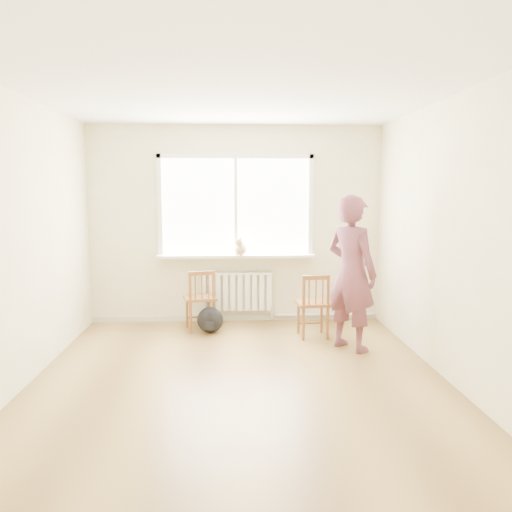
{
  "coord_description": "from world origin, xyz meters",
  "views": [
    {
      "loc": [
        -0.08,
        -4.63,
        1.81
      ],
      "look_at": [
        0.22,
        1.2,
        1.05
      ],
      "focal_mm": 35.0,
      "sensor_mm": 36.0,
      "label": 1
    }
  ],
  "objects": [
    {
      "name": "radiator",
      "position": [
        0.0,
        2.16,
        0.44
      ],
      "size": [
        1.0,
        0.12,
        0.55
      ],
      "color": "white",
      "rests_on": "back_wall"
    },
    {
      "name": "window",
      "position": [
        0.0,
        2.22,
        1.66
      ],
      "size": [
        2.12,
        0.05,
        1.42
      ],
      "color": "white",
      "rests_on": "back_wall"
    },
    {
      "name": "ceiling",
      "position": [
        0.0,
        0.0,
        2.7
      ],
      "size": [
        4.5,
        4.5,
        0.0
      ],
      "primitive_type": "plane",
      "rotation": [
        3.14,
        0.0,
        0.0
      ],
      "color": "white",
      "rests_on": "back_wall"
    },
    {
      "name": "heating_pipe",
      "position": [
        1.25,
        2.19,
        0.08
      ],
      "size": [
        1.4,
        0.04,
        0.04
      ],
      "primitive_type": "cylinder",
      "rotation": [
        0.0,
        1.57,
        0.0
      ],
      "color": "silver",
      "rests_on": "back_wall"
    },
    {
      "name": "windowsill",
      "position": [
        0.0,
        2.14,
        0.93
      ],
      "size": [
        2.15,
        0.22,
        0.04
      ],
      "primitive_type": "cube",
      "color": "white",
      "rests_on": "back_wall"
    },
    {
      "name": "floor",
      "position": [
        0.0,
        0.0,
        0.0
      ],
      "size": [
        4.5,
        4.5,
        0.0
      ],
      "primitive_type": "plane",
      "color": "#9E7A41",
      "rests_on": "ground"
    },
    {
      "name": "backpack",
      "position": [
        -0.35,
        1.65,
        0.17
      ],
      "size": [
        0.4,
        0.34,
        0.33
      ],
      "primitive_type": "ellipsoid",
      "rotation": [
        0.0,
        0.0,
        0.31
      ],
      "color": "black",
      "rests_on": "floor"
    },
    {
      "name": "back_wall",
      "position": [
        0.0,
        2.25,
        1.35
      ],
      "size": [
        4.0,
        0.01,
        2.7
      ],
      "primitive_type": "cube",
      "color": "#F1EAC0",
      "rests_on": "ground"
    },
    {
      "name": "chair_left",
      "position": [
        -0.47,
        1.75,
        0.41
      ],
      "size": [
        0.47,
        0.46,
        0.8
      ],
      "rotation": [
        0.0,
        0.0,
        3.37
      ],
      "color": "brown",
      "rests_on": "floor"
    },
    {
      "name": "person",
      "position": [
        1.29,
        0.9,
        0.89
      ],
      "size": [
        0.73,
        0.77,
        1.77
      ],
      "primitive_type": "imported",
      "rotation": [
        0.0,
        0.0,
        2.23
      ],
      "color": "#BA3E73",
      "rests_on": "floor"
    },
    {
      "name": "baseboard",
      "position": [
        0.0,
        2.23,
        0.04
      ],
      "size": [
        4.0,
        0.03,
        0.08
      ],
      "primitive_type": "cube",
      "color": "beige",
      "rests_on": "ground"
    },
    {
      "name": "chair_right",
      "position": [
        0.95,
        1.36,
        0.41
      ],
      "size": [
        0.42,
        0.4,
        0.8
      ],
      "rotation": [
        0.0,
        0.0,
        3.2
      ],
      "color": "brown",
      "rests_on": "floor"
    },
    {
      "name": "cat",
      "position": [
        0.06,
        2.05,
        1.06
      ],
      "size": [
        0.22,
        0.39,
        0.26
      ],
      "rotation": [
        0.0,
        0.0,
        -0.22
      ],
      "color": "beige",
      "rests_on": "windowsill"
    }
  ]
}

